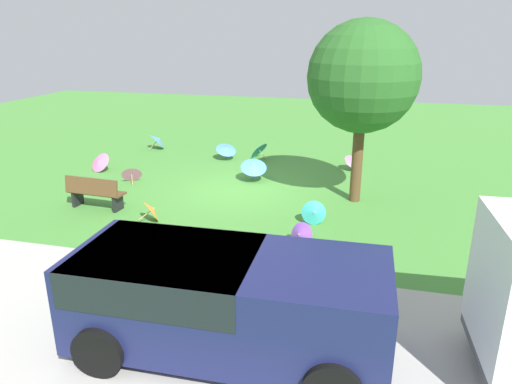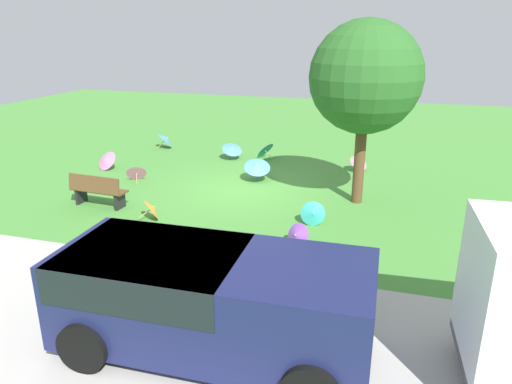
{
  "view_description": "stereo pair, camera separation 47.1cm",
  "coord_description": "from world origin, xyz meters",
  "px_view_note": "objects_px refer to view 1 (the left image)",
  "views": [
    {
      "loc": [
        -3.78,
        13.02,
        4.63
      ],
      "look_at": [
        -0.9,
        1.71,
        0.6
      ],
      "focal_mm": 33.41,
      "sensor_mm": 36.0,
      "label": 1
    },
    {
      "loc": [
        -4.24,
        12.89,
        4.63
      ],
      "look_at": [
        -0.9,
        1.71,
        0.6
      ],
      "focal_mm": 33.41,
      "sensor_mm": 36.0,
      "label": 2
    }
  ],
  "objects_px": {
    "parasol_teal_1": "(314,213)",
    "parasol_blue_6": "(254,166)",
    "parasol_blue_7": "(226,149)",
    "parasol_orange_1": "(152,210)",
    "parasol_pink_1": "(99,162)",
    "parasol_pink_3": "(132,173)",
    "parasol_purple_0": "(300,235)",
    "parasol_teal_0": "(258,149)",
    "shade_tree": "(363,77)",
    "parasol_pink_0": "(354,161)",
    "van_dark": "(218,295)",
    "park_bench": "(95,192)",
    "parasol_blue_3": "(158,140)"
  },
  "relations": [
    {
      "from": "shade_tree",
      "to": "parasol_blue_7",
      "type": "height_order",
      "value": "shade_tree"
    },
    {
      "from": "parasol_blue_7",
      "to": "parasol_orange_1",
      "type": "relative_size",
      "value": 1.34
    },
    {
      "from": "parasol_purple_0",
      "to": "parasol_orange_1",
      "type": "xyz_separation_m",
      "value": [
        3.85,
        -0.55,
        0.02
      ]
    },
    {
      "from": "parasol_orange_1",
      "to": "parasol_pink_3",
      "type": "bearing_deg",
      "value": -53.45
    },
    {
      "from": "parasol_blue_7",
      "to": "parasol_blue_6",
      "type": "bearing_deg",
      "value": 125.51
    },
    {
      "from": "shade_tree",
      "to": "parasol_orange_1",
      "type": "xyz_separation_m",
      "value": [
        4.86,
        2.81,
        -3.1
      ]
    },
    {
      "from": "parasol_teal_0",
      "to": "parasol_blue_6",
      "type": "relative_size",
      "value": 0.85
    },
    {
      "from": "parasol_pink_3",
      "to": "parasol_orange_1",
      "type": "xyz_separation_m",
      "value": [
        -2.07,
        2.79,
        0.01
      ]
    },
    {
      "from": "parasol_blue_7",
      "to": "parasol_purple_0",
      "type": "bearing_deg",
      "value": 119.95
    },
    {
      "from": "parasol_blue_3",
      "to": "parasol_teal_1",
      "type": "distance_m",
      "value": 9.46
    },
    {
      "from": "parasol_pink_1",
      "to": "parasol_blue_7",
      "type": "bearing_deg",
      "value": -146.1
    },
    {
      "from": "parasol_pink_1",
      "to": "parasol_pink_3",
      "type": "relative_size",
      "value": 1.11
    },
    {
      "from": "parasol_orange_1",
      "to": "parasol_purple_0",
      "type": "bearing_deg",
      "value": 171.92
    },
    {
      "from": "van_dark",
      "to": "parasol_blue_6",
      "type": "relative_size",
      "value": 4.39
    },
    {
      "from": "parasol_teal_1",
      "to": "parasol_blue_6",
      "type": "height_order",
      "value": "parasol_blue_6"
    },
    {
      "from": "parasol_purple_0",
      "to": "parasol_pink_1",
      "type": "bearing_deg",
      "value": -28.85
    },
    {
      "from": "van_dark",
      "to": "parasol_pink_1",
      "type": "xyz_separation_m",
      "value": [
        6.96,
        -8.0,
        -0.59
      ]
    },
    {
      "from": "parasol_teal_0",
      "to": "parasol_teal_1",
      "type": "xyz_separation_m",
      "value": [
        -2.88,
        5.77,
        -0.06
      ]
    },
    {
      "from": "van_dark",
      "to": "parasol_pink_1",
      "type": "height_order",
      "value": "van_dark"
    },
    {
      "from": "parasol_blue_3",
      "to": "parasol_purple_0",
      "type": "xyz_separation_m",
      "value": [
        -7.01,
        7.57,
        -0.09
      ]
    },
    {
      "from": "parasol_orange_1",
      "to": "parasol_pink_0",
      "type": "bearing_deg",
      "value": -128.32
    },
    {
      "from": "parasol_blue_3",
      "to": "parasol_purple_0",
      "type": "distance_m",
      "value": 10.32
    },
    {
      "from": "parasol_teal_0",
      "to": "parasol_purple_0",
      "type": "xyz_separation_m",
      "value": [
        -2.75,
        7.13,
        -0.07
      ]
    },
    {
      "from": "parasol_pink_0",
      "to": "parasol_purple_0",
      "type": "distance_m",
      "value": 6.47
    },
    {
      "from": "parasol_purple_0",
      "to": "parasol_orange_1",
      "type": "bearing_deg",
      "value": -8.08
    },
    {
      "from": "parasol_pink_0",
      "to": "parasol_purple_0",
      "type": "height_order",
      "value": "parasol_purple_0"
    },
    {
      "from": "parasol_teal_1",
      "to": "parasol_blue_7",
      "type": "relative_size",
      "value": 0.65
    },
    {
      "from": "parasol_pink_3",
      "to": "parasol_blue_7",
      "type": "bearing_deg",
      "value": -121.72
    },
    {
      "from": "van_dark",
      "to": "parasol_teal_1",
      "type": "bearing_deg",
      "value": -98.14
    },
    {
      "from": "parasol_teal_1",
      "to": "parasol_blue_6",
      "type": "xyz_separation_m",
      "value": [
        2.33,
        -3.02,
        0.21
      ]
    },
    {
      "from": "park_bench",
      "to": "parasol_orange_1",
      "type": "height_order",
      "value": "park_bench"
    },
    {
      "from": "parasol_pink_3",
      "to": "park_bench",
      "type": "bearing_deg",
      "value": 94.87
    },
    {
      "from": "parasol_pink_0",
      "to": "parasol_purple_0",
      "type": "relative_size",
      "value": 1.27
    },
    {
      "from": "park_bench",
      "to": "parasol_blue_6",
      "type": "relative_size",
      "value": 1.54
    },
    {
      "from": "parasol_orange_1",
      "to": "parasol_blue_6",
      "type": "bearing_deg",
      "value": -113.29
    },
    {
      "from": "parasol_purple_0",
      "to": "parasol_orange_1",
      "type": "height_order",
      "value": "parasol_orange_1"
    },
    {
      "from": "parasol_blue_6",
      "to": "parasol_blue_7",
      "type": "height_order",
      "value": "parasol_blue_6"
    },
    {
      "from": "parasol_teal_0",
      "to": "parasol_pink_3",
      "type": "bearing_deg",
      "value": 50.19
    },
    {
      "from": "van_dark",
      "to": "parasol_blue_7",
      "type": "bearing_deg",
      "value": -72.89
    },
    {
      "from": "parasol_pink_1",
      "to": "parasol_orange_1",
      "type": "distance_m",
      "value": 5.2
    },
    {
      "from": "parasol_purple_0",
      "to": "parasol_pink_3",
      "type": "xyz_separation_m",
      "value": [
        5.92,
        -3.34,
        0.01
      ]
    },
    {
      "from": "parasol_teal_1",
      "to": "parasol_blue_6",
      "type": "bearing_deg",
      "value": -52.36
    },
    {
      "from": "van_dark",
      "to": "shade_tree",
      "type": "height_order",
      "value": "shade_tree"
    },
    {
      "from": "parasol_teal_1",
      "to": "park_bench",
      "type": "bearing_deg",
      "value": 3.82
    },
    {
      "from": "parasol_pink_1",
      "to": "parasol_blue_6",
      "type": "height_order",
      "value": "parasol_blue_6"
    },
    {
      "from": "parasol_teal_0",
      "to": "parasol_blue_7",
      "type": "xyz_separation_m",
      "value": [
        1.1,
        0.45,
        0.06
      ]
    },
    {
      "from": "park_bench",
      "to": "parasol_pink_1",
      "type": "bearing_deg",
      "value": -59.86
    },
    {
      "from": "parasol_pink_0",
      "to": "parasol_blue_3",
      "type": "relative_size",
      "value": 0.81
    },
    {
      "from": "parasol_pink_3",
      "to": "parasol_orange_1",
      "type": "height_order",
      "value": "parasol_orange_1"
    },
    {
      "from": "park_bench",
      "to": "parasol_blue_7",
      "type": "distance_m",
      "value": 6.01
    }
  ]
}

